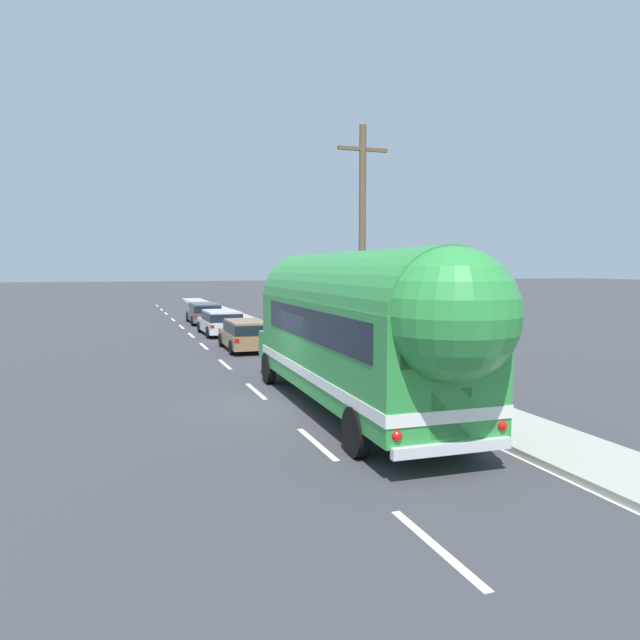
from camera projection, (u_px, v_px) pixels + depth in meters
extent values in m
plane|color=#38383D|center=(273.00, 406.00, 15.87)|extent=(300.00, 300.00, 0.00)
cube|color=silver|center=(436.00, 546.00, 7.90)|extent=(0.14, 2.40, 0.01)
cube|color=silver|center=(317.00, 443.00, 12.51)|extent=(0.14, 2.40, 0.01)
cube|color=silver|center=(256.00, 391.00, 17.82)|extent=(0.14, 2.40, 0.01)
cube|color=silver|center=(225.00, 364.00, 22.76)|extent=(0.14, 2.40, 0.01)
cube|color=silver|center=(204.00, 346.00, 28.01)|extent=(0.14, 2.40, 0.01)
cube|color=silver|center=(191.00, 335.00, 32.52)|extent=(0.14, 2.40, 0.01)
cube|color=silver|center=(181.00, 327.00, 37.10)|extent=(0.14, 2.40, 0.01)
cube|color=silver|center=(173.00, 320.00, 42.25)|extent=(0.14, 2.40, 0.01)
cube|color=silver|center=(166.00, 313.00, 47.88)|extent=(0.14, 2.40, 0.01)
cube|color=silver|center=(162.00, 310.00, 52.30)|extent=(0.14, 2.40, 0.01)
cube|color=silver|center=(157.00, 306.00, 57.64)|extent=(0.14, 2.40, 0.01)
cube|color=silver|center=(279.00, 345.00, 28.30)|extent=(0.12, 80.00, 0.01)
cube|color=#9E9B93|center=(314.00, 348.00, 26.76)|extent=(2.12, 90.00, 0.15)
cylinder|color=brown|center=(362.00, 252.00, 20.23)|extent=(0.24, 0.24, 8.50)
cube|color=brown|center=(363.00, 149.00, 19.92)|extent=(1.80, 0.12, 0.12)
cube|color=#2D8C3D|center=(353.00, 345.00, 14.97)|extent=(2.75, 9.80, 2.30)
cylinder|color=#2D8C3D|center=(353.00, 300.00, 14.87)|extent=(2.70, 9.70, 2.45)
sphere|color=#2D8C3D|center=(452.00, 315.00, 10.29)|extent=(2.40, 2.40, 2.40)
cube|color=#2D8C3D|center=(295.00, 345.00, 20.26)|extent=(2.29, 1.36, 0.95)
cube|color=silver|center=(353.00, 371.00, 15.02)|extent=(2.80, 9.85, 0.24)
cube|color=black|center=(357.00, 323.00, 14.63)|extent=(2.74, 8.01, 0.76)
cube|color=black|center=(452.00, 343.00, 10.33)|extent=(2.00, 0.13, 0.84)
cube|color=silver|center=(451.00, 414.00, 10.43)|extent=(0.80, 0.08, 0.90)
cube|color=silver|center=(452.00, 448.00, 10.40)|extent=(2.34, 0.20, 0.20)
sphere|color=red|center=(396.00, 435.00, 10.13)|extent=(0.20, 0.20, 0.20)
sphere|color=red|center=(501.00, 425.00, 10.77)|extent=(0.20, 0.20, 0.20)
cube|color=black|center=(300.00, 307.00, 19.58)|extent=(2.14, 0.16, 0.96)
cube|color=silver|center=(290.00, 346.00, 20.93)|extent=(0.90, 0.12, 0.56)
cylinder|color=black|center=(269.00, 368.00, 18.96)|extent=(0.29, 1.01, 1.00)
cylinder|color=black|center=(337.00, 364.00, 19.67)|extent=(0.29, 1.01, 1.00)
cylinder|color=black|center=(356.00, 432.00, 11.62)|extent=(0.29, 1.01, 1.00)
cylinder|color=black|center=(461.00, 422.00, 12.33)|extent=(0.29, 1.01, 1.00)
cube|color=olive|center=(245.00, 338.00, 26.73)|extent=(1.80, 4.22, 0.60)
cube|color=olive|center=(247.00, 327.00, 26.23)|extent=(1.59, 2.97, 0.55)
cube|color=black|center=(247.00, 327.00, 26.24)|extent=(1.65, 3.01, 0.43)
cube|color=red|center=(237.00, 341.00, 24.48)|extent=(0.20, 0.04, 0.14)
cube|color=red|center=(272.00, 339.00, 24.96)|extent=(0.20, 0.04, 0.14)
cylinder|color=black|center=(221.00, 340.00, 27.81)|extent=(0.21, 0.64, 0.64)
cylinder|color=black|center=(256.00, 339.00, 28.34)|extent=(0.21, 0.64, 0.64)
cylinder|color=black|center=(232.00, 348.00, 25.16)|extent=(0.21, 0.64, 0.64)
cylinder|color=black|center=(270.00, 346.00, 25.69)|extent=(0.21, 0.64, 0.64)
cube|color=silver|center=(220.00, 325.00, 32.75)|extent=(1.94, 4.46, 0.60)
cube|color=silver|center=(221.00, 316.00, 32.26)|extent=(1.72, 3.00, 0.55)
cube|color=black|center=(222.00, 316.00, 32.26)|extent=(1.78, 3.04, 0.43)
cube|color=red|center=(212.00, 326.00, 30.38)|extent=(0.20, 0.04, 0.14)
cube|color=red|center=(243.00, 325.00, 30.94)|extent=(0.20, 0.04, 0.14)
cylinder|color=black|center=(200.00, 327.00, 33.88)|extent=(0.21, 0.64, 0.64)
cylinder|color=black|center=(231.00, 326.00, 34.50)|extent=(0.21, 0.64, 0.64)
cylinder|color=black|center=(208.00, 332.00, 31.05)|extent=(0.21, 0.64, 0.64)
cylinder|color=black|center=(242.00, 331.00, 31.66)|extent=(0.21, 0.64, 0.64)
cube|color=#474C51|center=(204.00, 316.00, 39.47)|extent=(1.96, 4.70, 0.60)
cube|color=#474C51|center=(204.00, 307.00, 38.97)|extent=(1.73, 3.44, 0.55)
cube|color=black|center=(204.00, 308.00, 38.98)|extent=(1.79, 3.48, 0.43)
cube|color=red|center=(195.00, 316.00, 36.99)|extent=(0.20, 0.04, 0.14)
cube|color=red|center=(221.00, 315.00, 37.50)|extent=(0.20, 0.04, 0.14)
cylinder|color=black|center=(188.00, 317.00, 40.76)|extent=(0.21, 0.64, 0.64)
cylinder|color=black|center=(214.00, 316.00, 41.31)|extent=(0.21, 0.64, 0.64)
cylinder|color=black|center=(193.00, 321.00, 37.67)|extent=(0.21, 0.64, 0.64)
cylinder|color=black|center=(221.00, 320.00, 38.23)|extent=(0.21, 0.64, 0.64)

